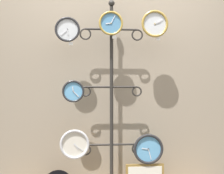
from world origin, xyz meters
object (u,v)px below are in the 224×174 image
object	(u,v)px
clock_middle_left	(73,91)
clock_top_center	(111,23)
clock_top_left	(67,30)
clock_top_right	(155,24)
display_stand	(112,139)
clock_bottom_left	(75,144)
clock_bottom_right	(148,149)

from	to	relation	value
clock_middle_left	clock_top_center	bearing A→B (deg)	1.04
clock_top_left	clock_top_right	size ratio (longest dim) A/B	0.90
clock_top_center	clock_top_right	bearing A→B (deg)	-0.50
display_stand	clock_middle_left	world-z (taller)	display_stand
clock_bottom_left	clock_top_right	bearing A→B (deg)	0.26
clock_bottom_right	clock_bottom_left	bearing A→B (deg)	179.62
clock_top_left	clock_middle_left	distance (m)	0.60
clock_middle_left	clock_bottom_right	bearing A→B (deg)	-0.43
clock_top_left	clock_top_right	world-z (taller)	clock_top_right
clock_top_right	clock_bottom_right	xyz separation A→B (m)	(-0.07, -0.01, -1.24)
display_stand	clock_top_center	xyz separation A→B (m)	(-0.01, -0.08, 1.16)
clock_top_left	clock_top_right	xyz separation A→B (m)	(0.86, -0.00, 0.07)
clock_top_center	clock_bottom_left	xyz separation A→B (m)	(-0.35, -0.01, -1.18)
display_stand	clock_top_left	distance (m)	1.18
clock_top_center	clock_middle_left	bearing A→B (deg)	-178.96
clock_top_right	clock_bottom_right	bearing A→B (deg)	-172.87
clock_top_center	clock_bottom_left	size ratio (longest dim) A/B	0.84
clock_top_right	clock_top_center	bearing A→B (deg)	179.50
clock_bottom_left	clock_bottom_right	xyz separation A→B (m)	(0.73, -0.00, -0.06)
clock_top_center	clock_bottom_right	bearing A→B (deg)	-1.89
clock_top_left	clock_bottom_right	world-z (taller)	clock_top_left
clock_top_right	clock_bottom_left	bearing A→B (deg)	-179.74
clock_middle_left	clock_bottom_left	size ratio (longest dim) A/B	0.75
clock_top_left	clock_bottom_right	bearing A→B (deg)	-0.95
clock_top_left	clock_top_right	distance (m)	0.87
display_stand	clock_middle_left	distance (m)	0.63
clock_top_left	clock_middle_left	xyz separation A→B (m)	(0.06, -0.01, -0.60)
display_stand	clock_top_right	bearing A→B (deg)	-11.56
clock_top_center	clock_middle_left	xyz separation A→B (m)	(-0.37, -0.01, -0.67)
display_stand	clock_bottom_left	bearing A→B (deg)	-166.20
display_stand	clock_middle_left	xyz separation A→B (m)	(-0.38, -0.09, 0.49)
clock_middle_left	clock_top_left	bearing A→B (deg)	172.31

